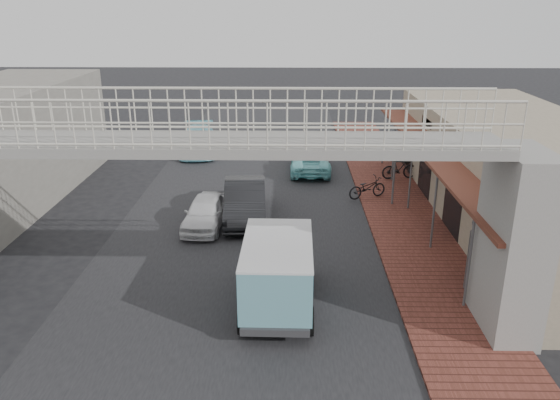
{
  "coord_description": "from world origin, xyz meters",
  "views": [
    {
      "loc": [
        1.82,
        -16.95,
        8.37
      ],
      "look_at": [
        1.48,
        1.2,
        1.8
      ],
      "focal_mm": 35.0,
      "sensor_mm": 36.0,
      "label": 1
    }
  ],
  "objects_px": {
    "dark_sedan": "(245,201)",
    "motorcycle_near": "(367,188)",
    "angkot_curb": "(310,160)",
    "arrow_sign": "(412,154)",
    "angkot_far": "(198,140)",
    "white_hatchback": "(205,212)",
    "angkot_van": "(278,264)",
    "motorcycle_far": "(400,168)",
    "street_clock": "(483,227)"
  },
  "relations": [
    {
      "from": "street_clock",
      "to": "dark_sedan",
      "type": "bearing_deg",
      "value": 124.79
    },
    {
      "from": "angkot_curb",
      "to": "angkot_van",
      "type": "bearing_deg",
      "value": 85.19
    },
    {
      "from": "dark_sedan",
      "to": "motorcycle_far",
      "type": "distance_m",
      "value": 8.95
    },
    {
      "from": "white_hatchback",
      "to": "street_clock",
      "type": "bearing_deg",
      "value": -26.27
    },
    {
      "from": "white_hatchback",
      "to": "motorcycle_far",
      "type": "bearing_deg",
      "value": 38.39
    },
    {
      "from": "angkot_van",
      "to": "motorcycle_far",
      "type": "distance_m",
      "value": 13.45
    },
    {
      "from": "dark_sedan",
      "to": "angkot_van",
      "type": "xyz_separation_m",
      "value": [
        1.5,
        -6.91,
        0.58
      ]
    },
    {
      "from": "dark_sedan",
      "to": "motorcycle_near",
      "type": "bearing_deg",
      "value": 19.65
    },
    {
      "from": "angkot_van",
      "to": "motorcycle_far",
      "type": "bearing_deg",
      "value": 65.33
    },
    {
      "from": "angkot_curb",
      "to": "white_hatchback",
      "type": "bearing_deg",
      "value": 61.09
    },
    {
      "from": "angkot_curb",
      "to": "motorcycle_near",
      "type": "height_order",
      "value": "angkot_curb"
    },
    {
      "from": "white_hatchback",
      "to": "dark_sedan",
      "type": "relative_size",
      "value": 0.77
    },
    {
      "from": "dark_sedan",
      "to": "angkot_curb",
      "type": "bearing_deg",
      "value": 62.52
    },
    {
      "from": "motorcycle_far",
      "to": "arrow_sign",
      "type": "xyz_separation_m",
      "value": [
        -0.33,
        -3.92,
        1.76
      ]
    },
    {
      "from": "dark_sedan",
      "to": "motorcycle_far",
      "type": "height_order",
      "value": "dark_sedan"
    },
    {
      "from": "angkot_curb",
      "to": "motorcycle_near",
      "type": "bearing_deg",
      "value": 119.83
    },
    {
      "from": "dark_sedan",
      "to": "angkot_curb",
      "type": "xyz_separation_m",
      "value": [
        2.9,
        6.7,
        -0.17
      ]
    },
    {
      "from": "white_hatchback",
      "to": "street_clock",
      "type": "distance_m",
      "value": 10.48
    },
    {
      "from": "angkot_far",
      "to": "street_clock",
      "type": "height_order",
      "value": "street_clock"
    },
    {
      "from": "angkot_far",
      "to": "white_hatchback",
      "type": "bearing_deg",
      "value": -86.6
    },
    {
      "from": "motorcycle_far",
      "to": "angkot_van",
      "type": "bearing_deg",
      "value": 143.84
    },
    {
      "from": "white_hatchback",
      "to": "arrow_sign",
      "type": "height_order",
      "value": "arrow_sign"
    },
    {
      "from": "motorcycle_near",
      "to": "angkot_curb",
      "type": "bearing_deg",
      "value": 4.39
    },
    {
      "from": "angkot_far",
      "to": "dark_sedan",
      "type": "bearing_deg",
      "value": -78.1
    },
    {
      "from": "angkot_curb",
      "to": "angkot_far",
      "type": "xyz_separation_m",
      "value": [
        -6.51,
        3.79,
        0.13
      ]
    },
    {
      "from": "angkot_van",
      "to": "motorcycle_near",
      "type": "height_order",
      "value": "angkot_van"
    },
    {
      "from": "motorcycle_near",
      "to": "motorcycle_far",
      "type": "bearing_deg",
      "value": -58.9
    },
    {
      "from": "angkot_far",
      "to": "motorcycle_near",
      "type": "height_order",
      "value": "angkot_far"
    },
    {
      "from": "motorcycle_far",
      "to": "street_clock",
      "type": "relative_size",
      "value": 0.71
    },
    {
      "from": "arrow_sign",
      "to": "street_clock",
      "type": "bearing_deg",
      "value": -64.26
    },
    {
      "from": "motorcycle_far",
      "to": "arrow_sign",
      "type": "bearing_deg",
      "value": 164.51
    },
    {
      "from": "street_clock",
      "to": "angkot_van",
      "type": "bearing_deg",
      "value": 171.85
    },
    {
      "from": "white_hatchback",
      "to": "arrow_sign",
      "type": "relative_size",
      "value": 1.26
    },
    {
      "from": "motorcycle_near",
      "to": "dark_sedan",
      "type": "bearing_deg",
      "value": 89.34
    },
    {
      "from": "dark_sedan",
      "to": "street_clock",
      "type": "relative_size",
      "value": 1.85
    },
    {
      "from": "dark_sedan",
      "to": "street_clock",
      "type": "xyz_separation_m",
      "value": [
        7.49,
        -6.06,
        1.44
      ]
    },
    {
      "from": "white_hatchback",
      "to": "angkot_far",
      "type": "height_order",
      "value": "angkot_far"
    },
    {
      "from": "dark_sedan",
      "to": "angkot_curb",
      "type": "relative_size",
      "value": 1.07
    },
    {
      "from": "white_hatchback",
      "to": "motorcycle_far",
      "type": "height_order",
      "value": "white_hatchback"
    },
    {
      "from": "motorcycle_far",
      "to": "arrow_sign",
      "type": "height_order",
      "value": "arrow_sign"
    },
    {
      "from": "dark_sedan",
      "to": "arrow_sign",
      "type": "height_order",
      "value": "arrow_sign"
    },
    {
      "from": "arrow_sign",
      "to": "angkot_van",
      "type": "bearing_deg",
      "value": -102.12
    },
    {
      "from": "white_hatchback",
      "to": "angkot_curb",
      "type": "distance_m",
      "value": 8.8
    },
    {
      "from": "dark_sedan",
      "to": "arrow_sign",
      "type": "bearing_deg",
      "value": 6.44
    },
    {
      "from": "angkot_curb",
      "to": "motorcycle_near",
      "type": "xyz_separation_m",
      "value": [
        2.4,
        -4.37,
        -0.02
      ]
    },
    {
      "from": "motorcycle_near",
      "to": "arrow_sign",
      "type": "relative_size",
      "value": 0.65
    },
    {
      "from": "angkot_van",
      "to": "dark_sedan",
      "type": "bearing_deg",
      "value": 103.07
    },
    {
      "from": "angkot_curb",
      "to": "street_clock",
      "type": "height_order",
      "value": "street_clock"
    },
    {
      "from": "angkot_curb",
      "to": "arrow_sign",
      "type": "distance_m",
      "value": 6.99
    },
    {
      "from": "white_hatchback",
      "to": "motorcycle_near",
      "type": "relative_size",
      "value": 1.95
    }
  ]
}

